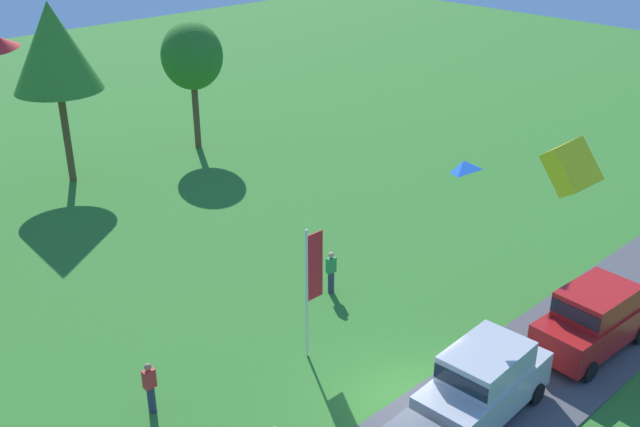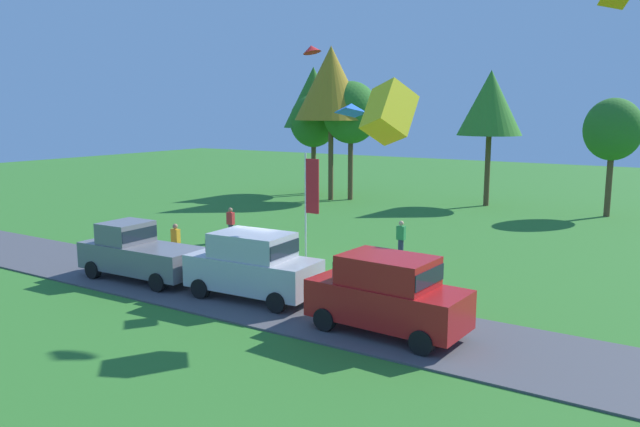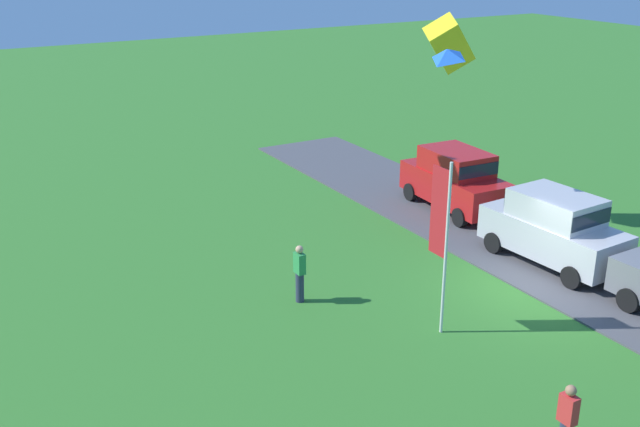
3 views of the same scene
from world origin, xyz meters
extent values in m
plane|color=#337528|center=(0.00, 0.00, 0.00)|extent=(120.00, 120.00, 0.00)
cube|color=#4C4C51|center=(0.00, -2.16, 0.03)|extent=(36.00, 4.40, 0.06)
cylinder|color=black|center=(-2.20, -1.53, 0.40)|extent=(0.69, 0.26, 0.68)
cube|color=#B7B7BC|center=(1.21, -2.11, 0.95)|extent=(4.70, 2.15, 1.10)
cube|color=#B7B7BC|center=(1.21, -2.11, 1.92)|extent=(2.69, 1.90, 0.84)
cube|color=#19232D|center=(1.21, -2.11, 1.92)|extent=(2.74, 1.87, 0.46)
cylinder|color=black|center=(-0.30, -3.10, 0.40)|extent=(0.69, 0.28, 0.68)
cylinder|color=black|center=(-0.40, -1.30, 0.40)|extent=(0.69, 0.28, 0.68)
cylinder|color=black|center=(2.82, -2.93, 0.40)|extent=(0.69, 0.28, 0.68)
cylinder|color=black|center=(2.72, -1.12, 0.40)|extent=(0.69, 0.28, 0.68)
cube|color=red|center=(6.59, -2.65, 0.95)|extent=(4.69, 2.13, 1.10)
cube|color=red|center=(6.59, -2.65, 1.92)|extent=(2.69, 1.89, 0.84)
cube|color=#19232D|center=(6.59, -2.65, 1.92)|extent=(2.74, 1.86, 0.46)
cylinder|color=black|center=(4.98, -3.47, 0.40)|extent=(0.69, 0.27, 0.68)
cylinder|color=black|center=(5.07, -1.67, 0.40)|extent=(0.69, 0.27, 0.68)
cylinder|color=black|center=(8.10, -3.63, 0.40)|extent=(0.69, 0.27, 0.68)
cylinder|color=black|center=(8.19, -1.83, 0.40)|extent=(0.69, 0.27, 0.68)
cylinder|color=#2D334C|center=(2.92, 5.95, 0.44)|extent=(0.24, 0.24, 0.88)
cube|color=#2D8E47|center=(2.92, 5.95, 1.18)|extent=(0.36, 0.22, 0.60)
sphere|color=tan|center=(2.92, 5.95, 1.60)|extent=(0.22, 0.22, 0.22)
cube|color=red|center=(-5.68, 4.71, 1.18)|extent=(0.36, 0.22, 0.60)
sphere|color=#9E7051|center=(-5.68, 4.71, 1.60)|extent=(0.22, 0.22, 0.22)
cylinder|color=silver|center=(-0.47, 3.58, 2.32)|extent=(0.08, 0.08, 4.64)
cube|color=red|center=(-0.12, 3.58, 3.25)|extent=(0.64, 0.04, 2.32)
cube|color=yellow|center=(5.91, -1.40, 6.37)|extent=(1.44, 2.00, 2.02)
pyramid|color=blue|center=(3.38, 0.75, 6.49)|extent=(1.04, 1.03, 0.56)
camera|label=1|loc=(-14.23, -11.51, 14.69)|focal=42.00mm
camera|label=2|loc=(14.30, -18.20, 6.45)|focal=35.00mm
camera|label=3|loc=(-13.84, 14.97, 9.78)|focal=42.00mm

